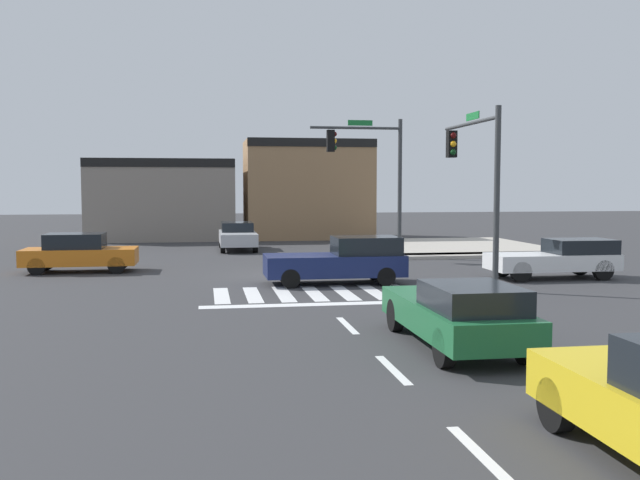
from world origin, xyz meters
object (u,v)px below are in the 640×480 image
at_px(car_orange, 79,253).
at_px(traffic_signal_northeast, 370,163).
at_px(car_white, 559,258).
at_px(traffic_signal_southeast, 475,164).
at_px(car_silver, 237,236).
at_px(car_navy, 342,260).
at_px(car_green, 458,313).

bearing_deg(car_orange, traffic_signal_northeast, 15.20).
xyz_separation_m(traffic_signal_northeast, car_white, (4.89, -7.83, -3.51)).
relative_size(traffic_signal_southeast, car_silver, 1.26).
bearing_deg(car_silver, car_navy, 12.20).
bearing_deg(traffic_signal_northeast, traffic_signal_southeast, 99.66).
bearing_deg(car_green, car_navy, 2.68).
distance_m(car_orange, car_white, 17.42).
bearing_deg(traffic_signal_southeast, traffic_signal_northeast, 9.66).
distance_m(traffic_signal_southeast, car_navy, 5.36).
height_order(traffic_signal_southeast, car_navy, traffic_signal_southeast).
distance_m(traffic_signal_southeast, car_orange, 14.76).
bearing_deg(car_silver, car_green, 8.23).
height_order(car_orange, car_green, car_orange).
height_order(car_navy, car_white, car_navy).
bearing_deg(car_white, traffic_signal_southeast, 12.68).
bearing_deg(car_navy, traffic_signal_northeast, -109.53).
bearing_deg(car_white, car_silver, -50.94).
relative_size(traffic_signal_northeast, car_silver, 1.39).
height_order(car_navy, car_silver, car_navy).
bearing_deg(traffic_signal_northeast, car_green, 82.32).
xyz_separation_m(car_green, car_white, (7.26, 9.69, 0.00)).
relative_size(traffic_signal_northeast, car_white, 1.41).
height_order(car_orange, car_navy, car_navy).
relative_size(car_navy, car_green, 0.95).
relative_size(traffic_signal_northeast, car_orange, 1.50).
bearing_deg(car_white, car_orange, -15.30).
distance_m(traffic_signal_northeast, car_navy, 9.10).
relative_size(traffic_signal_southeast, car_navy, 1.24).
bearing_deg(car_orange, car_green, -56.25).
bearing_deg(car_orange, car_silver, 53.20).
height_order(traffic_signal_southeast, car_green, traffic_signal_southeast).
distance_m(car_silver, car_white, 16.72).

